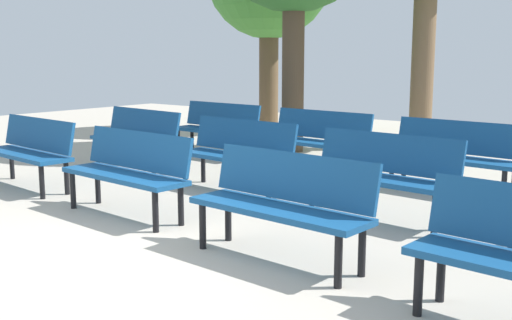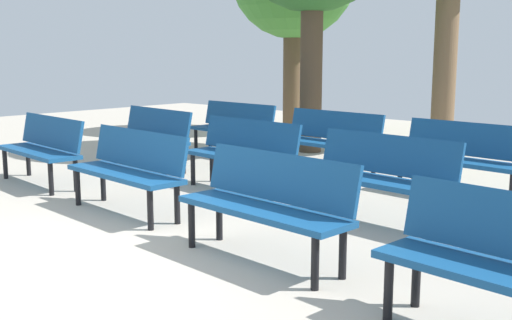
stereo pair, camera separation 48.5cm
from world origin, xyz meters
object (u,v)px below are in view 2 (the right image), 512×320
(bench_r0_c0, at_px, (43,146))
(bench_r2_c2, at_px, (463,155))
(bench_r2_c1, at_px, (329,138))
(bench_r1_c1, at_px, (243,150))
(bench_r2_c0, at_px, (234,126))
(bench_r0_c2, at_px, (268,200))
(bench_r1_c0, at_px, (151,134))
(bench_r0_c1, at_px, (130,166))
(bench_r1_c2, at_px, (380,173))

(bench_r0_c0, relative_size, bench_r2_c2, 1.00)
(bench_r2_c1, bearing_deg, bench_r1_c1, -90.53)
(bench_r2_c0, distance_m, bench_r2_c2, 4.11)
(bench_r0_c2, xyz_separation_m, bench_r2_c0, (-3.93, 3.58, 0.00))
(bench_r2_c1, relative_size, bench_r2_c2, 1.00)
(bench_r2_c0, bearing_deg, bench_r1_c0, -91.94)
(bench_r0_c2, distance_m, bench_r1_c0, 4.52)
(bench_r0_c2, relative_size, bench_r2_c0, 1.00)
(bench_r0_c0, relative_size, bench_r1_c0, 1.00)
(bench_r1_c1, distance_m, bench_r2_c1, 1.65)
(bench_r0_c1, relative_size, bench_r1_c0, 0.99)
(bench_r0_c0, xyz_separation_m, bench_r2_c0, (0.22, 3.28, 0.00))
(bench_r1_c1, relative_size, bench_r2_c1, 1.00)
(bench_r1_c0, relative_size, bench_r2_c2, 1.01)
(bench_r2_c0, bearing_deg, bench_r0_c2, -39.59)
(bench_r1_c0, relative_size, bench_r1_c1, 1.01)
(bench_r1_c1, height_order, bench_r2_c2, same)
(bench_r0_c0, distance_m, bench_r0_c2, 4.16)
(bench_r2_c1, xyz_separation_m, bench_r2_c2, (2.03, -0.14, 0.00))
(bench_r0_c0, height_order, bench_r1_c1, same)
(bench_r2_c2, bearing_deg, bench_r1_c1, -141.27)
(bench_r0_c0, bearing_deg, bench_r2_c1, 58.08)
(bench_r0_c0, height_order, bench_r0_c1, same)
(bench_r0_c2, height_order, bench_r2_c0, same)
(bench_r1_c0, bearing_deg, bench_r2_c1, 38.68)
(bench_r1_c1, xyz_separation_m, bench_r1_c2, (2.01, -0.12, 0.00))
(bench_r2_c0, bearing_deg, bench_r2_c2, -1.49)
(bench_r1_c2, bearing_deg, bench_r2_c1, 140.34)
(bench_r1_c2, relative_size, bench_r2_c1, 1.00)
(bench_r0_c1, distance_m, bench_r1_c0, 2.68)
(bench_r0_c2, xyz_separation_m, bench_r2_c2, (0.17, 3.28, 0.00))
(bench_r0_c2, height_order, bench_r1_c1, same)
(bench_r0_c2, distance_m, bench_r2_c0, 5.32)
(bench_r1_c2, xyz_separation_m, bench_r2_c1, (-1.91, 1.78, 0.00))
(bench_r2_c1, distance_m, bench_r2_c2, 2.04)
(bench_r0_c2, relative_size, bench_r1_c2, 1.00)
(bench_r0_c0, distance_m, bench_r2_c0, 3.29)
(bench_r1_c1, bearing_deg, bench_r0_c0, -143.15)
(bench_r1_c1, bearing_deg, bench_r2_c1, 89.54)
(bench_r0_c1, distance_m, bench_r2_c2, 3.85)
(bench_r1_c0, xyz_separation_m, bench_r2_c1, (2.20, 1.43, 0.00))
(bench_r0_c1, xyz_separation_m, bench_r1_c0, (-1.97, 1.82, 0.00))
(bench_r0_c1, xyz_separation_m, bench_r1_c2, (2.14, 1.47, 0.00))
(bench_r0_c1, height_order, bench_r2_c2, same)
(bench_r0_c0, relative_size, bench_r2_c1, 1.01)
(bench_r2_c2, bearing_deg, bench_r0_c0, -142.08)
(bench_r1_c0, xyz_separation_m, bench_r2_c0, (0.13, 1.60, 0.00))
(bench_r1_c2, bearing_deg, bench_r1_c0, 178.53)
(bench_r2_c0, bearing_deg, bench_r2_c1, -1.93)
(bench_r1_c0, bearing_deg, bench_r0_c0, -87.39)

